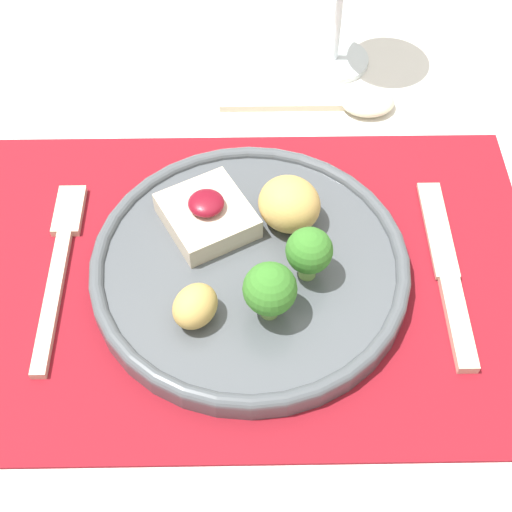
{
  "coord_description": "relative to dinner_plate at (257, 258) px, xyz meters",
  "views": [
    {
      "loc": [
        -0.0,
        -0.34,
        1.25
      ],
      "look_at": [
        0.0,
        0.0,
        0.8
      ],
      "focal_mm": 50.0,
      "sensor_mm": 36.0,
      "label": 1
    }
  ],
  "objects": [
    {
      "name": "dinner_plate",
      "position": [
        0.0,
        0.0,
        0.0
      ],
      "size": [
        0.26,
        0.26,
        0.07
      ],
      "color": "#4C5156",
      "rests_on": "placemat"
    },
    {
      "name": "knife",
      "position": [
        0.16,
        -0.02,
        -0.01
      ],
      "size": [
        0.02,
        0.19,
        0.01
      ],
      "rotation": [
        0.0,
        0.0,
        0.05
      ],
      "color": "beige",
      "rests_on": "placemat"
    },
    {
      "name": "fork",
      "position": [
        -0.16,
        0.01,
        -0.01
      ],
      "size": [
        0.02,
        0.19,
        0.01
      ],
      "rotation": [
        0.0,
        0.0,
        0.01
      ],
      "color": "beige",
      "rests_on": "placemat"
    },
    {
      "name": "dining_table",
      "position": [
        -0.0,
        -0.0,
        -0.11
      ],
      "size": [
        1.35,
        1.15,
        0.78
      ],
      "color": "white",
      "rests_on": "ground_plane"
    },
    {
      "name": "placemat",
      "position": [
        -0.0,
        -0.0,
        -0.02
      ],
      "size": [
        0.48,
        0.32,
        0.0
      ],
      "primitive_type": "cube",
      "color": "maroon",
      "rests_on": "dining_table"
    },
    {
      "name": "spoon",
      "position": [
        0.1,
        0.2,
        -0.01
      ],
      "size": [
        0.17,
        0.04,
        0.02
      ],
      "rotation": [
        0.0,
        0.0,
        -0.03
      ],
      "color": "beige",
      "rests_on": "dining_table"
    }
  ]
}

